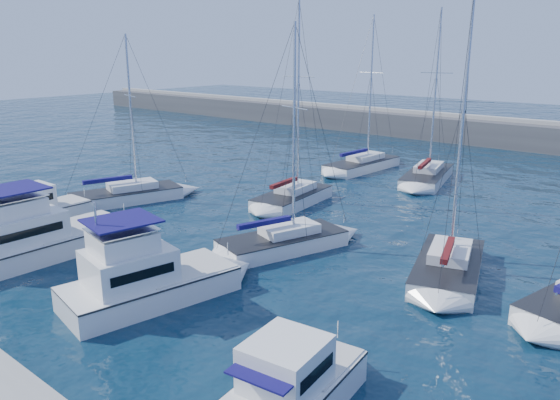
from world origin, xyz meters
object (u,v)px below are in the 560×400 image
Objects in this scene: motor_yacht_stbd_outer at (293,386)px; sailboat_back_a at (362,165)px; motor_yacht_stbd_inner at (143,280)px; sailboat_mid_b at (293,197)px; motor_yacht_port_inner at (30,239)px; motor_yacht_port_outer at (37,211)px; sailboat_mid_c at (283,242)px; sailboat_mid_a at (127,195)px; sailboat_back_b at (427,176)px; sailboat_mid_d at (448,267)px.

motor_yacht_stbd_outer is 0.38× the size of sailboat_back_a.
motor_yacht_stbd_inner reaches higher than motor_yacht_stbd_outer.
motor_yacht_stbd_inner is 0.56× the size of sailboat_mid_b.
motor_yacht_port_inner is 0.68× the size of sailboat_mid_b.
motor_yacht_port_inner is (5.76, -3.30, 0.19)m from motor_yacht_port_outer.
motor_yacht_stbd_outer is 15.05m from sailboat_mid_c.
sailboat_mid_c is at bearing 17.05° from sailboat_mid_a.
motor_yacht_port_outer is 0.40× the size of sailboat_back_b.
motor_yacht_port_inner is at bearing -89.50° from sailboat_back_a.
motor_yacht_stbd_outer is 28.62m from sailboat_mid_a.
sailboat_mid_a reaches higher than motor_yacht_port_outer.
sailboat_mid_c is 0.87× the size of sailboat_back_b.
motor_yacht_port_inner is 12.19m from sailboat_mid_a.
motor_yacht_port_outer is at bearing 163.67° from motor_yacht_stbd_outer.
sailboat_back_a is 7.13m from sailboat_back_b.
motor_yacht_stbd_outer is at bearing -57.74° from sailboat_mid_b.
motor_yacht_stbd_inner is 0.64× the size of sailboat_mid_c.
sailboat_mid_d is at bearing 20.05° from motor_yacht_port_outer.
sailboat_mid_b is 14.37m from sailboat_back_b.
motor_yacht_stbd_inner is at bearing -14.35° from sailboat_mid_a.
motor_yacht_stbd_outer is at bearing -85.52° from sailboat_back_b.
sailboat_mid_d reaches higher than motor_yacht_port_outer.
sailboat_mid_a is 0.97× the size of sailboat_mid_c.
sailboat_mid_b is at bearing 55.09° from motor_yacht_port_outer.
motor_yacht_stbd_inner is 0.56× the size of sailboat_back_b.
sailboat_back_b is (-10.26, 19.13, -0.00)m from sailboat_mid_d.
motor_yacht_stbd_inner is 18.53m from sailboat_mid_a.
sailboat_back_a is (-17.37, 19.62, -0.00)m from sailboat_mid_d.
motor_yacht_stbd_inner is at bearing -146.08° from sailboat_mid_d.
motor_yacht_port_outer is 1.10× the size of motor_yacht_stbd_outer.
motor_yacht_stbd_outer is (25.93, -4.41, 0.00)m from motor_yacht_port_outer.
sailboat_mid_d is at bearing -26.72° from sailboat_mid_b.
sailboat_back_a is at bearing 74.11° from motor_yacht_port_outer.
motor_yacht_port_outer is 0.40× the size of sailboat_mid_b.
sailboat_mid_a is (-26.09, 11.74, -0.44)m from motor_yacht_stbd_outer.
sailboat_mid_a is (-0.17, 7.33, -0.44)m from motor_yacht_port_outer.
motor_yacht_port_outer is 6.64m from motor_yacht_port_inner.
motor_yacht_port_outer is 15.66m from motor_yacht_stbd_inner.
sailboat_back_a reaches higher than motor_yacht_port_inner.
sailboat_back_a is at bearing 128.60° from sailboat_mid_c.
sailboat_mid_d reaches higher than motor_yacht_stbd_outer.
sailboat_mid_a is 0.89× the size of sailboat_mid_d.
sailboat_mid_b reaches higher than sailboat_mid_c.
sailboat_mid_a is 0.87× the size of sailboat_back_a.
sailboat_mid_b is (-15.63, 19.55, -0.40)m from motor_yacht_stbd_outer.
sailboat_back_b is at bearing 0.41° from sailboat_back_a.
sailboat_back_b is (-10.88, 33.12, -0.42)m from motor_yacht_stbd_outer.
sailboat_mid_b is 10.01m from sailboat_mid_c.
sailboat_mid_a is at bearing 119.70° from motor_yacht_port_inner.
motor_yacht_port_inner is 0.79× the size of sailboat_mid_c.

